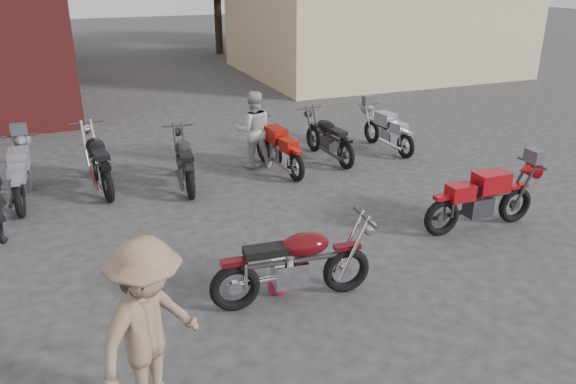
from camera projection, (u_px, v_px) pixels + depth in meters
name	position (u px, v px, depth m)	size (l,w,h in m)	color
ground	(373.00, 299.00, 7.37)	(90.00, 90.00, 0.00)	#2B2C2E
stucco_building	(373.00, 27.00, 22.54)	(10.00, 8.00, 3.50)	#C5BA8C
vintage_motorcycle	(295.00, 260.00, 7.12)	(2.06, 0.68, 1.20)	#510A0F
sportbike	(483.00, 196.00, 9.13)	(2.01, 0.66, 1.17)	#A40D14
helmet	(278.00, 285.00, 7.43)	(0.28, 0.28, 0.26)	#B8133A
person_light	(253.00, 130.00, 11.88)	(0.80, 0.62, 1.65)	#B3B3AE
person_tan	(150.00, 331.00, 5.16)	(1.21, 0.70, 1.88)	#856A52
row_bike_1	(20.00, 172.00, 10.20)	(1.98, 0.65, 1.15)	gray
row_bike_2	(98.00, 158.00, 10.82)	(2.12, 0.70, 1.23)	black
row_bike_3	(184.00, 158.00, 10.95)	(1.94, 0.64, 1.12)	black
row_bike_4	(278.00, 146.00, 11.75)	(1.90, 0.63, 1.10)	#A5170D
row_bike_5	(328.00, 135.00, 12.46)	(1.92, 0.64, 1.12)	black
row_bike_6	(388.00, 128.00, 13.10)	(1.80, 0.60, 1.05)	gray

